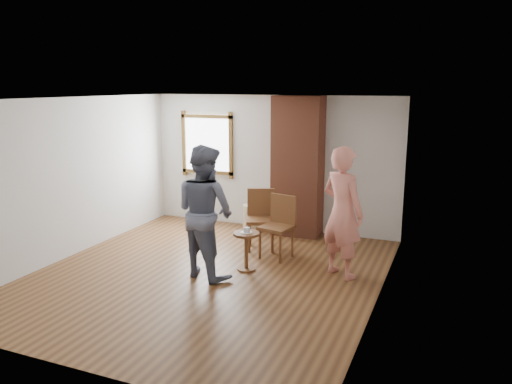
# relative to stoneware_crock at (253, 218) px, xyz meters

# --- Properties ---
(ground) EXTENTS (5.50, 5.50, 0.00)m
(ground) POSITION_rel_stoneware_crock_xyz_m (0.26, -2.40, -0.25)
(ground) COLOR brown
(ground) RESTS_ON ground
(room_shell) EXTENTS (5.04, 5.52, 2.62)m
(room_shell) POSITION_rel_stoneware_crock_xyz_m (0.20, -1.79, 1.55)
(room_shell) COLOR silver
(room_shell) RESTS_ON ground
(brick_chimney) EXTENTS (0.90, 0.50, 2.60)m
(brick_chimney) POSITION_rel_stoneware_crock_xyz_m (0.86, 0.10, 1.05)
(brick_chimney) COLOR #974E35
(brick_chimney) RESTS_ON ground
(stoneware_crock) EXTENTS (0.42, 0.42, 0.51)m
(stoneware_crock) POSITION_rel_stoneware_crock_xyz_m (0.00, 0.00, 0.00)
(stoneware_crock) COLOR #C2AE8C
(stoneware_crock) RESTS_ON ground
(dark_pot) EXTENTS (0.15, 0.15, 0.14)m
(dark_pot) POSITION_rel_stoneware_crock_xyz_m (-0.97, 0.00, -0.18)
(dark_pot) COLOR black
(dark_pot) RESTS_ON ground
(dining_chair_left) EXTENTS (0.62, 0.62, 1.03)m
(dining_chair_left) POSITION_rel_stoneware_crock_xyz_m (0.52, -0.89, 0.32)
(dining_chair_left) COLOR brown
(dining_chair_left) RESTS_ON ground
(dining_chair_right) EXTENTS (0.57, 0.57, 1.02)m
(dining_chair_right) POSITION_rel_stoneware_crock_xyz_m (0.97, -1.21, 0.32)
(dining_chair_right) COLOR brown
(dining_chair_right) RESTS_ON ground
(side_table) EXTENTS (0.40, 0.40, 0.60)m
(side_table) POSITION_rel_stoneware_crock_xyz_m (0.72, -1.99, 0.15)
(side_table) COLOR brown
(side_table) RESTS_ON ground
(cake_plate) EXTENTS (0.18, 0.18, 0.01)m
(cake_plate) POSITION_rel_stoneware_crock_xyz_m (0.72, -1.99, 0.35)
(cake_plate) COLOR white
(cake_plate) RESTS_ON side_table
(cake_slice) EXTENTS (0.08, 0.07, 0.06)m
(cake_slice) POSITION_rel_stoneware_crock_xyz_m (0.73, -1.99, 0.38)
(cake_slice) COLOR silver
(cake_slice) RESTS_ON cake_plate
(man) EXTENTS (1.15, 1.02, 1.96)m
(man) POSITION_rel_stoneware_crock_xyz_m (0.25, -2.41, 0.73)
(man) COLOR #151C39
(man) RESTS_ON ground
(person_pink) EXTENTS (0.85, 0.75, 1.95)m
(person_pink) POSITION_rel_stoneware_crock_xyz_m (2.11, -1.66, 0.72)
(person_pink) COLOR #E38271
(person_pink) RESTS_ON ground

